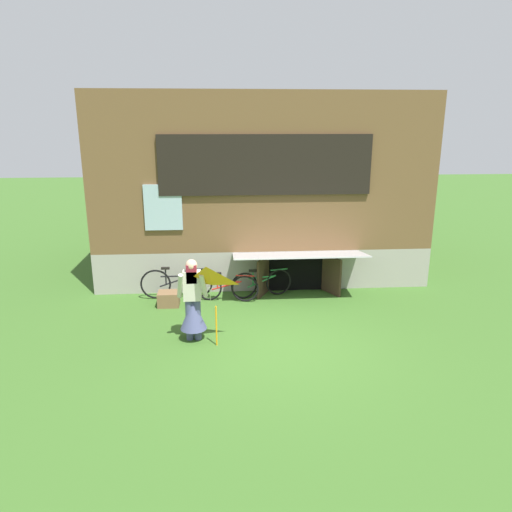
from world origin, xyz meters
name	(u,v)px	position (x,y,z in m)	size (l,w,h in m)	color
ground_plane	(279,343)	(0.00, 0.00, 0.00)	(60.00, 60.00, 0.00)	#386023
log_house	(258,183)	(0.00, 5.46, 2.44)	(8.54, 6.05, 4.88)	#9E998E
person	(193,306)	(-1.66, 0.29, 0.69)	(0.61, 0.53, 1.65)	#474C75
kite	(207,285)	(-1.36, -0.17, 1.29)	(0.84, 0.79, 1.57)	orange
bicycle_green	(262,283)	(-0.12, 2.58, 0.35)	(1.52, 0.41, 0.71)	black
bicycle_red	(227,287)	(-0.98, 2.35, 0.34)	(1.53, 0.32, 0.71)	black
bicycle_black	(176,283)	(-2.19, 2.63, 0.38)	(1.74, 0.08, 0.79)	black
wooden_crate	(169,299)	(-2.34, 2.15, 0.17)	(0.49, 0.42, 0.33)	brown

